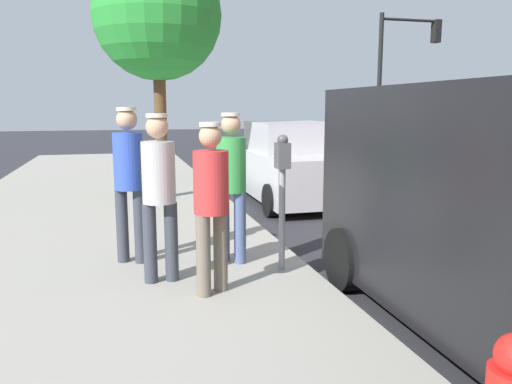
# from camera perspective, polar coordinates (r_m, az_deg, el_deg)

# --- Properties ---
(ground_plane) EXTENTS (80.00, 80.00, 0.00)m
(ground_plane) POSITION_cam_1_polar(r_m,az_deg,el_deg) (5.87, 17.84, -10.53)
(ground_plane) COLOR #2D2D33
(sidewalk_slab) EXTENTS (5.00, 32.00, 0.15)m
(sidewalk_slab) POSITION_cam_1_polar(r_m,az_deg,el_deg) (5.00, -19.35, -13.30)
(sidewalk_slab) COLOR #9E998E
(sidewalk_slab) RESTS_ON ground
(parking_meter_near) EXTENTS (0.14, 0.18, 1.52)m
(parking_meter_near) POSITION_cam_1_polar(r_m,az_deg,el_deg) (5.61, 2.96, 1.45)
(parking_meter_near) COLOR gray
(parking_meter_near) RESTS_ON sidewalk_slab
(pedestrian_in_green) EXTENTS (0.34, 0.34, 1.75)m
(pedestrian_in_green) POSITION_cam_1_polar(r_m,az_deg,el_deg) (5.89, -2.77, 1.62)
(pedestrian_in_green) COLOR #4C608C
(pedestrian_in_green) RESTS_ON sidewalk_slab
(pedestrian_in_gray) EXTENTS (0.36, 0.34, 1.75)m
(pedestrian_in_gray) POSITION_cam_1_polar(r_m,az_deg,el_deg) (5.30, -10.79, 0.58)
(pedestrian_in_gray) COLOR #383D47
(pedestrian_in_gray) RESTS_ON sidewalk_slab
(pedestrian_in_blue) EXTENTS (0.34, 0.34, 1.81)m
(pedestrian_in_blue) POSITION_cam_1_polar(r_m,az_deg,el_deg) (6.05, -14.01, 1.95)
(pedestrian_in_blue) COLOR #383D47
(pedestrian_in_blue) RESTS_ON sidewalk_slab
(pedestrian_in_red) EXTENTS (0.34, 0.34, 1.67)m
(pedestrian_in_red) POSITION_cam_1_polar(r_m,az_deg,el_deg) (4.90, -5.03, -0.61)
(pedestrian_in_red) COLOR #726656
(pedestrian_in_red) RESTS_ON sidewalk_slab
(parked_sedan_behind) EXTENTS (1.97, 4.41, 1.65)m
(parked_sedan_behind) POSITION_cam_1_polar(r_m,az_deg,el_deg) (10.87, 3.75, 3.09)
(parked_sedan_behind) COLOR #BCBCC1
(parked_sedan_behind) RESTS_ON ground
(traffic_light_corner) EXTENTS (2.48, 0.42, 5.20)m
(traffic_light_corner) POSITION_cam_1_polar(r_m,az_deg,el_deg) (19.60, 15.91, 13.73)
(traffic_light_corner) COLOR black
(traffic_light_corner) RESTS_ON ground
(street_tree) EXTENTS (2.46, 2.46, 4.77)m
(street_tree) POSITION_cam_1_polar(r_m,az_deg,el_deg) (10.49, -10.96, 18.69)
(street_tree) COLOR brown
(street_tree) RESTS_ON sidewalk_slab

